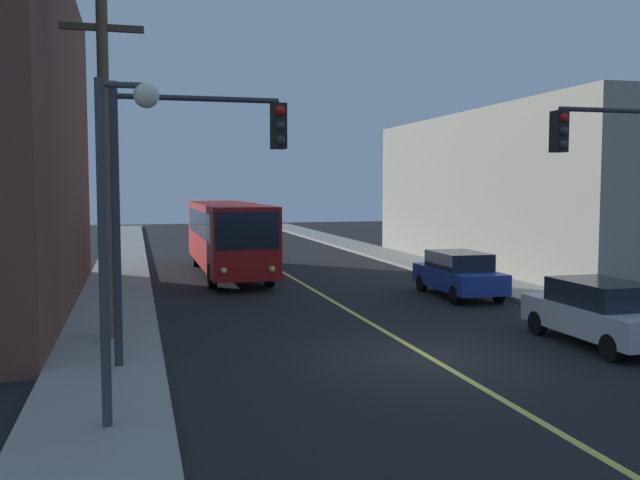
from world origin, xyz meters
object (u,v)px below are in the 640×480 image
at_px(traffic_signal_left_corner, 189,171).
at_px(street_lamp_left, 117,201).
at_px(city_bus, 227,234).
at_px(utility_pole_near, 104,135).
at_px(traffic_signal_right_corner, 627,173).
at_px(parked_car_blue, 459,273).
at_px(parked_car_silver, 600,312).

height_order(traffic_signal_left_corner, street_lamp_left, traffic_signal_left_corner).
xyz_separation_m(city_bus, street_lamp_left, (-4.26, -19.94, 1.92)).
bearing_deg(traffic_signal_left_corner, utility_pole_near, 121.91).
bearing_deg(traffic_signal_right_corner, utility_pole_near, 165.88).
height_order(utility_pole_near, traffic_signal_right_corner, utility_pole_near).
height_order(utility_pole_near, traffic_signal_left_corner, utility_pole_near).
xyz_separation_m(parked_car_blue, traffic_signal_left_corner, (-10.07, -7.59, 3.46)).
bearing_deg(traffic_signal_left_corner, city_bus, 79.96).
bearing_deg(utility_pole_near, traffic_signal_right_corner, -14.12).
distance_m(traffic_signal_right_corner, street_lamp_left, 12.78).
bearing_deg(street_lamp_left, traffic_signal_right_corner, 16.58).
distance_m(parked_car_silver, traffic_signal_right_corner, 3.55).
bearing_deg(traffic_signal_right_corner, parked_car_silver, -168.26).
relative_size(city_bus, traffic_signal_right_corner, 2.03).
relative_size(city_bus, parked_car_blue, 2.75).
relative_size(traffic_signal_right_corner, street_lamp_left, 1.09).
relative_size(utility_pole_near, street_lamp_left, 1.67).
height_order(parked_car_blue, traffic_signal_right_corner, traffic_signal_right_corner).
height_order(parked_car_silver, street_lamp_left, street_lamp_left).
distance_m(city_bus, utility_pole_near, 14.34).
height_order(city_bus, parked_car_silver, city_bus).
relative_size(city_bus, parked_car_silver, 2.76).
height_order(parked_car_blue, street_lamp_left, street_lamp_left).
xyz_separation_m(city_bus, parked_car_silver, (7.19, -16.46, -0.98)).
distance_m(parked_car_silver, traffic_signal_left_corner, 10.63).
distance_m(utility_pole_near, street_lamp_left, 7.00).
height_order(city_bus, traffic_signal_left_corner, traffic_signal_left_corner).
bearing_deg(street_lamp_left, traffic_signal_left_corner, 69.90).
bearing_deg(parked_car_silver, city_bus, 113.60).
bearing_deg(parked_car_blue, street_lamp_left, -135.06).
bearing_deg(traffic_signal_right_corner, street_lamp_left, -163.42).
distance_m(city_bus, parked_car_silver, 17.99).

